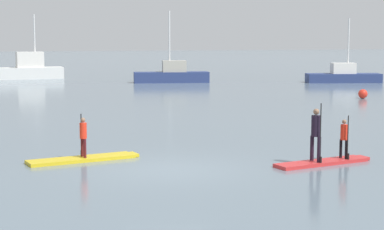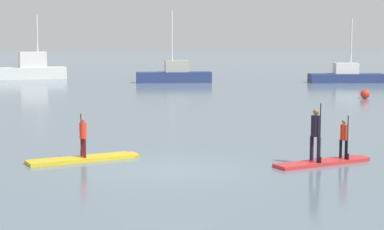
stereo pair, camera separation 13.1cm
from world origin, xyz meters
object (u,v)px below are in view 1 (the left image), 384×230
paddler_child_solo (83,135)px  trawler_grey_distant (29,69)px  paddler_child_front (344,136)px  motor_boat_small_navy (172,75)px  paddleboard_far (323,162)px  fishing_boat_green_midground (343,76)px  paddleboard_near (84,159)px  mooring_buoy_mid (363,94)px  paddler_adult (316,131)px

paddler_child_solo → trawler_grey_distant: trawler_grey_distant is taller
paddler_child_front → motor_boat_small_navy: bearing=87.4°
paddleboard_far → trawler_grey_distant: 39.43m
paddler_child_front → trawler_grey_distant: 39.40m
paddleboard_far → fishing_boat_green_midground: size_ratio=0.55×
motor_boat_small_navy → paddleboard_near: bearing=-106.5°
paddler_child_front → mooring_buoy_mid: paddler_child_front is taller
paddler_adult → fishing_boat_green_midground: 32.94m
fishing_boat_green_midground → mooring_buoy_mid: 12.60m
paddleboard_far → motor_boat_small_navy: bearing=86.1°
paddleboard_near → paddler_adult: paddler_adult is taller
paddler_child_solo → paddleboard_far: (6.67, -2.13, -0.71)m
paddler_child_front → mooring_buoy_mid: size_ratio=2.41×
paddleboard_far → motor_boat_small_navy: (2.17, 32.07, 0.53)m
trawler_grey_distant → mooring_buoy_mid: size_ratio=10.42×
paddler_child_solo → mooring_buoy_mid: (16.97, 15.30, -0.50)m
motor_boat_small_navy → mooring_buoy_mid: motor_boat_small_navy is taller
paddleboard_far → paddler_adult: size_ratio=1.87×
paddler_adult → mooring_buoy_mid: 20.47m
fishing_boat_green_midground → mooring_buoy_mid: size_ratio=10.77×
paddleboard_near → paddler_adult: size_ratio=2.01×
trawler_grey_distant → mooring_buoy_mid: (18.58, -21.12, -0.54)m
paddleboard_near → mooring_buoy_mid: mooring_buoy_mid is taller
paddleboard_far → paddleboard_near: bearing=162.4°
paddleboard_near → paddleboard_far: bearing=-17.6°
paddler_child_front → fishing_boat_green_midground: 32.25m
paddler_child_front → trawler_grey_distant: size_ratio=0.23×
paddleboard_far → paddler_child_front: 1.02m
paddleboard_near → trawler_grey_distant: (-1.60, 36.42, 0.76)m
paddleboard_near → paddler_adult: 6.82m
fishing_boat_green_midground → motor_boat_small_navy: 12.94m
motor_boat_small_navy → mooring_buoy_mid: size_ratio=10.76×
motor_boat_small_navy → trawler_grey_distant: motor_boat_small_navy is taller
paddleboard_near → paddler_adult: bearing=-19.0°
paddleboard_near → paddler_child_solo: bearing=80.9°
motor_boat_small_navy → paddleboard_far: bearing=-93.9°
trawler_grey_distant → paddler_adult: bearing=-78.3°
paddler_child_solo → motor_boat_small_navy: size_ratio=0.22×
paddleboard_far → trawler_grey_distant: bearing=102.1°
paddleboard_far → paddler_adult: bearing=-163.5°
paddleboard_near → motor_boat_small_navy: bearing=73.5°
paddler_adult → paddler_child_front: size_ratio=1.32×
paddler_child_solo → trawler_grey_distant: (-1.61, 36.41, 0.04)m
paddleboard_far → paddler_child_front: paddler_child_front is taller
motor_boat_small_navy → trawler_grey_distant: bearing=148.2°
paddleboard_near → motor_boat_small_navy: (8.85, 29.95, 0.53)m
paddleboard_far → mooring_buoy_mid: size_ratio=5.93×
motor_boat_small_navy → trawler_grey_distant: size_ratio=1.03×
paddler_child_solo → paddler_child_front: (7.39, -1.95, -0.02)m
paddler_child_solo → trawler_grey_distant: bearing=92.5°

